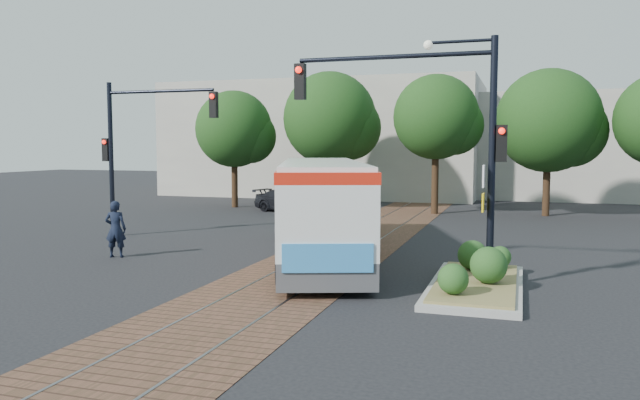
{
  "coord_description": "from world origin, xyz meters",
  "views": [
    {
      "loc": [
        5.82,
        -16.68,
        3.56
      ],
      "look_at": [
        -1.12,
        4.66,
        1.6
      ],
      "focal_mm": 35.0,
      "sensor_mm": 36.0,
      "label": 1
    }
  ],
  "objects": [
    {
      "name": "signal_pole_main",
      "position": [
        3.86,
        -0.81,
        4.16
      ],
      "size": [
        5.49,
        0.46,
        6.0
      ],
      "color": "black",
      "rests_on": "ground"
    },
    {
      "name": "tree_row",
      "position": [
        1.21,
        16.42,
        4.85
      ],
      "size": [
        26.4,
        5.6,
        7.67
      ],
      "color": "#382314",
      "rests_on": "ground"
    },
    {
      "name": "warehouses",
      "position": [
        -0.53,
        28.75,
        3.81
      ],
      "size": [
        40.0,
        13.0,
        8.0
      ],
      "color": "#ADA899",
      "rests_on": "ground"
    },
    {
      "name": "signal_pole_left",
      "position": [
        -8.37,
        4.0,
        3.86
      ],
      "size": [
        4.99,
        0.34,
        6.0
      ],
      "color": "black",
      "rests_on": "ground"
    },
    {
      "name": "traffic_island",
      "position": [
        4.82,
        -0.9,
        0.33
      ],
      "size": [
        2.2,
        5.2,
        1.13
      ],
      "color": "gray",
      "rests_on": "ground"
    },
    {
      "name": "parked_car",
      "position": [
        -6.07,
        14.65,
        0.6
      ],
      "size": [
        4.44,
        2.76,
        1.2
      ],
      "primitive_type": "imported",
      "rotation": [
        0.0,
        0.0,
        1.29
      ],
      "color": "black",
      "rests_on": "ground"
    },
    {
      "name": "ground",
      "position": [
        0.0,
        0.0,
        0.0
      ],
      "size": [
        120.0,
        120.0,
        0.0
      ],
      "primitive_type": "plane",
      "color": "black",
      "rests_on": "ground"
    },
    {
      "name": "city_bus",
      "position": [
        -0.27,
        2.18,
        1.71
      ],
      "size": [
        6.1,
        11.59,
        3.07
      ],
      "rotation": [
        0.0,
        0.0,
        0.34
      ],
      "color": "#464648",
      "rests_on": "ground"
    },
    {
      "name": "trackbed",
      "position": [
        0.0,
        4.0,
        0.01
      ],
      "size": [
        3.6,
        40.0,
        0.02
      ],
      "color": "brown",
      "rests_on": "ground"
    },
    {
      "name": "officer",
      "position": [
        -6.48,
        0.05,
        0.91
      ],
      "size": [
        0.77,
        0.62,
        1.82
      ],
      "primitive_type": "imported",
      "rotation": [
        0.0,
        0.0,
        3.46
      ],
      "color": "black",
      "rests_on": "ground"
    }
  ]
}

